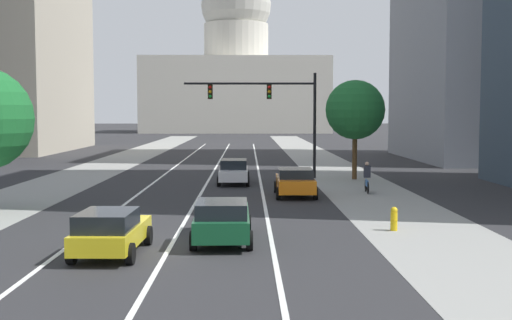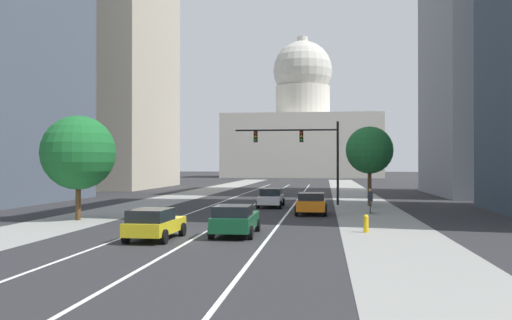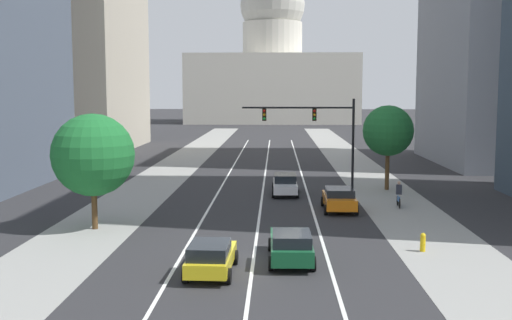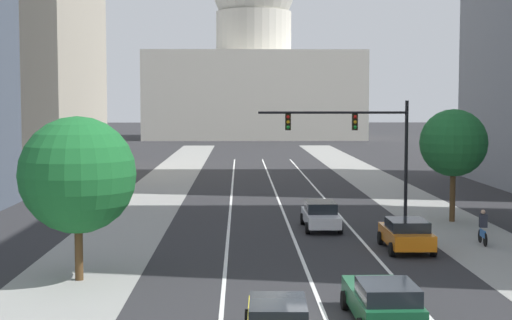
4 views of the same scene
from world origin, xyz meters
name	(u,v)px [view 2 (image 2 of 4)]	position (x,y,z in m)	size (l,w,h in m)	color
ground_plane	(274,193)	(0.00, 40.00, 0.00)	(400.00, 400.00, 0.00)	#2B2B2D
sidewalk_left	(187,195)	(-9.20, 35.00, 0.01)	(4.93, 130.00, 0.01)	gray
sidewalk_right	(356,196)	(9.20, 35.00, 0.01)	(4.93, 130.00, 0.01)	gray
lane_stripe_left	(223,201)	(-3.37, 25.00, 0.01)	(0.16, 90.00, 0.01)	white
lane_stripe_center	(259,202)	(0.00, 25.00, 0.01)	(0.16, 90.00, 0.01)	white
lane_stripe_right	(296,202)	(3.37, 25.00, 0.01)	(0.16, 90.00, 0.01)	white
capitol_building	(303,130)	(0.00, 126.73, 12.68)	(40.69, 24.79, 37.57)	beige
car_white	(271,197)	(1.68, 18.59, 0.78)	(1.96, 4.78, 1.50)	silver
car_green	(235,219)	(1.69, 0.21, 0.78)	(2.08, 4.82, 1.50)	#14512D
car_yellow	(154,223)	(-1.69, -1.86, 0.76)	(2.05, 4.23, 1.44)	yellow
car_orange	(311,203)	(5.05, 12.32, 0.79)	(2.12, 4.34, 1.49)	orange
traffic_signal_mast	(305,146)	(4.29, 21.71, 4.98)	(8.81, 0.39, 7.04)	black
fire_hydrant	(366,223)	(8.02, 2.19, 0.46)	(0.26, 0.35, 0.91)	yellow
cyclist	(370,201)	(9.11, 13.68, 0.85)	(0.38, 1.70, 1.72)	black
street_tree_far_right	(370,150)	(9.62, 20.98, 4.58)	(3.90, 3.90, 6.55)	#51381E
street_tree_mid_left	(78,153)	(-9.04, 6.53, 4.14)	(4.55, 4.55, 6.42)	#51381E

